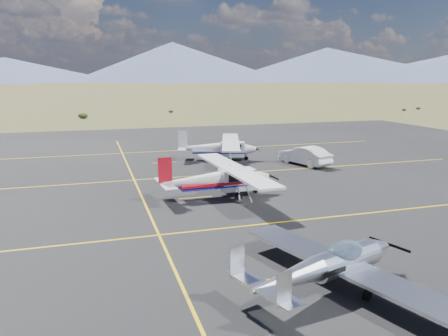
{
  "coord_description": "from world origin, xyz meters",
  "views": [
    {
      "loc": [
        -8.64,
        -16.54,
        7.02
      ],
      "look_at": [
        -1.16,
        7.84,
        1.6
      ],
      "focal_mm": 35.0,
      "sensor_mm": 36.0,
      "label": 1
    }
  ],
  "objects": [
    {
      "name": "ground",
      "position": [
        0.0,
        0.0,
        0.0
      ],
      "size": [
        1600.0,
        1600.0,
        0.0
      ],
      "primitive_type": "plane",
      "color": "#383D1C",
      "rests_on": "ground"
    },
    {
      "name": "apron",
      "position": [
        0.0,
        7.0,
        0.0
      ],
      "size": [
        72.0,
        72.0,
        0.02
      ],
      "primitive_type": "cube",
      "color": "black",
      "rests_on": "ground"
    },
    {
      "name": "aircraft_low_wing",
      "position": [
        -1.35,
        -4.78,
        0.91
      ],
      "size": [
        6.41,
        8.69,
        1.9
      ],
      "rotation": [
        0.0,
        0.0,
        0.31
      ],
      "color": "silver",
      "rests_on": "apron"
    },
    {
      "name": "aircraft_cessna",
      "position": [
        -1.71,
        7.23,
        1.15
      ],
      "size": [
        6.12,
        10.2,
        2.58
      ],
      "rotation": [
        0.0,
        0.0,
        0.06
      ],
      "color": "silver",
      "rests_on": "apron"
    },
    {
      "name": "aircraft_plain",
      "position": [
        1.58,
        18.18,
        1.11
      ],
      "size": [
        6.69,
        9.75,
        2.49
      ],
      "rotation": [
        0.0,
        0.0,
        -0.3
      ],
      "color": "silver",
      "rests_on": "apron"
    },
    {
      "name": "sedan",
      "position": [
        7.6,
        14.34,
        0.76
      ],
      "size": [
        2.93,
        4.83,
        1.5
      ],
      "primitive_type": "imported",
      "rotation": [
        0.0,
        0.0,
        3.46
      ],
      "color": "white",
      "rests_on": "apron"
    }
  ]
}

